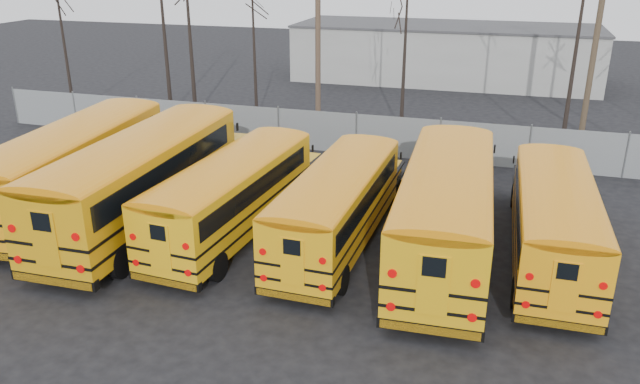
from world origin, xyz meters
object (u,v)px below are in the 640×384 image
(bus_b, at_px, (145,172))
(bus_e, at_px, (447,202))
(bus_c, at_px, (235,189))
(utility_pole_right, at_px, (597,35))
(bus_d, at_px, (339,199))
(bus_f, at_px, (554,214))
(bus_a, at_px, (75,159))
(utility_pole_left, at_px, (318,34))

(bus_b, bearing_deg, bus_e, 1.45)
(bus_c, relative_size, utility_pole_right, 1.02)
(bus_b, distance_m, utility_pole_right, 24.04)
(bus_d, relative_size, bus_f, 1.00)
(bus_b, relative_size, bus_f, 1.21)
(bus_f, distance_m, utility_pole_right, 17.02)
(bus_a, relative_size, bus_d, 1.19)
(bus_c, distance_m, bus_d, 3.66)
(bus_e, bearing_deg, bus_d, 179.21)
(bus_a, height_order, utility_pole_right, utility_pole_right)
(bus_e, bearing_deg, bus_a, 176.85)
(bus_b, height_order, utility_pole_left, utility_pole_left)
(bus_d, height_order, utility_pole_left, utility_pole_left)
(bus_b, distance_m, bus_d, 7.07)
(bus_d, height_order, utility_pole_right, utility_pole_right)
(bus_a, relative_size, bus_e, 1.02)
(bus_b, relative_size, utility_pole_right, 1.20)
(bus_b, bearing_deg, utility_pole_left, 83.34)
(bus_a, distance_m, bus_b, 3.45)
(utility_pole_right, bearing_deg, bus_b, -119.79)
(bus_a, relative_size, utility_pole_left, 1.24)
(bus_c, bearing_deg, bus_a, 179.80)
(bus_f, height_order, utility_pole_right, utility_pole_right)
(bus_d, distance_m, bus_f, 6.79)
(bus_c, xyz_separation_m, bus_d, (3.65, 0.21, -0.03))
(bus_b, bearing_deg, bus_c, 1.30)
(utility_pole_left, bearing_deg, bus_c, -94.61)
(bus_d, xyz_separation_m, bus_e, (3.49, 0.10, 0.26))
(utility_pole_right, bearing_deg, utility_pole_left, -160.62)
(bus_a, bearing_deg, utility_pole_right, 35.73)
(utility_pole_left, bearing_deg, bus_f, -61.67)
(bus_d, relative_size, utility_pole_left, 1.04)
(bus_a, distance_m, bus_c, 6.81)
(bus_d, xyz_separation_m, bus_f, (6.76, 0.69, 0.01))
(bus_d, distance_m, bus_e, 3.50)
(bus_a, relative_size, bus_b, 0.98)
(bus_b, height_order, bus_f, bus_b)
(bus_b, relative_size, bus_e, 1.04)
(utility_pole_left, bearing_deg, bus_b, -106.88)
(bus_e, relative_size, utility_pole_right, 1.16)
(bus_e, height_order, utility_pole_left, utility_pole_left)
(bus_f, height_order, utility_pole_left, utility_pole_left)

